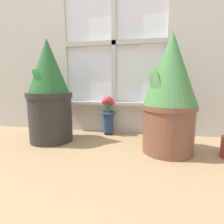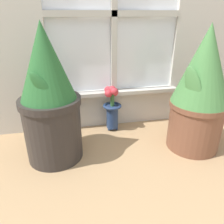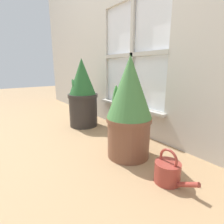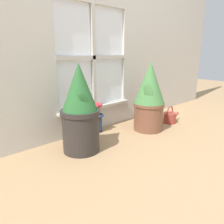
% 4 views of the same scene
% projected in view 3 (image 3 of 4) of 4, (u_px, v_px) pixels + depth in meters
% --- Properties ---
extents(ground_plane, '(10.00, 10.00, 0.00)m').
position_uv_depth(ground_plane, '(87.00, 141.00, 1.53)').
color(ground_plane, tan).
extents(potted_plant_left, '(0.32, 0.32, 0.72)m').
position_uv_depth(potted_plant_left, '(83.00, 95.00, 1.86)').
color(potted_plant_left, '#2D2826').
rests_on(potted_plant_left, ground_plane).
extents(potted_plant_right, '(0.32, 0.32, 0.71)m').
position_uv_depth(potted_plant_right, '(129.00, 108.00, 1.19)').
color(potted_plant_right, brown).
rests_on(potted_plant_right, ground_plane).
extents(flower_vase, '(0.12, 0.12, 0.32)m').
position_uv_depth(flower_vase, '(122.00, 114.00, 1.75)').
color(flower_vase, navy).
rests_on(flower_vase, ground_plane).
extents(watering_can, '(0.26, 0.14, 0.20)m').
position_uv_depth(watering_can, '(168.00, 172.00, 0.97)').
color(watering_can, '#99382D').
rests_on(watering_can, ground_plane).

